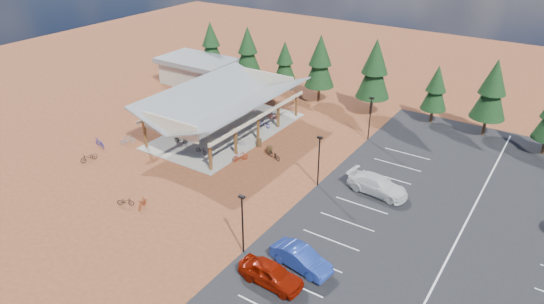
% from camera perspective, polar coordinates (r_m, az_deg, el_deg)
% --- Properties ---
extents(ground, '(140.00, 140.00, 0.00)m').
position_cam_1_polar(ground, '(47.58, -1.08, -3.23)').
color(ground, brown).
rests_on(ground, ground).
extents(asphalt_lot, '(27.00, 44.00, 0.04)m').
position_cam_1_polar(asphalt_lot, '(44.22, 21.72, -8.02)').
color(asphalt_lot, black).
rests_on(asphalt_lot, ground).
extents(concrete_pad, '(10.60, 18.60, 0.10)m').
position_cam_1_polar(concrete_pad, '(57.87, -5.36, 2.54)').
color(concrete_pad, gray).
rests_on(concrete_pad, ground).
extents(bike_pavilion, '(11.65, 19.40, 4.97)m').
position_cam_1_polar(bike_pavilion, '(56.41, -5.53, 6.02)').
color(bike_pavilion, '#5A3419').
rests_on(bike_pavilion, concrete_pad).
extents(outbuilding, '(11.00, 7.00, 3.90)m').
position_cam_1_polar(outbuilding, '(73.51, -8.77, 9.44)').
color(outbuilding, '#ADA593').
rests_on(outbuilding, ground).
extents(lamp_post_0, '(0.50, 0.25, 5.14)m').
position_cam_1_polar(lamp_post_0, '(36.69, -3.50, -8.02)').
color(lamp_post_0, black).
rests_on(lamp_post_0, ground).
extents(lamp_post_1, '(0.50, 0.25, 5.14)m').
position_cam_1_polar(lamp_post_1, '(45.39, 5.54, -0.66)').
color(lamp_post_1, black).
rests_on(lamp_post_1, ground).
extents(lamp_post_2, '(0.50, 0.25, 5.14)m').
position_cam_1_polar(lamp_post_2, '(55.34, 11.47, 4.21)').
color(lamp_post_2, black).
rests_on(lamp_post_2, ground).
extents(trash_bin_0, '(0.60, 0.60, 0.90)m').
position_cam_1_polar(trash_bin_0, '(52.16, -0.32, 0.25)').
color(trash_bin_0, '#402C17').
rests_on(trash_bin_0, ground).
extents(trash_bin_1, '(0.60, 0.60, 0.90)m').
position_cam_1_polar(trash_bin_1, '(53.71, -1.55, 1.08)').
color(trash_bin_1, '#402C17').
rests_on(trash_bin_1, ground).
extents(pine_0, '(3.58, 3.58, 8.35)m').
position_cam_1_polar(pine_0, '(76.37, -7.20, 12.61)').
color(pine_0, '#382314').
rests_on(pine_0, ground).
extents(pine_1, '(3.70, 3.70, 8.63)m').
position_cam_1_polar(pine_1, '(71.55, -2.87, 11.93)').
color(pine_1, '#382314').
rests_on(pine_1, ground).
extents(pine_2, '(3.08, 3.08, 7.18)m').
position_cam_1_polar(pine_2, '(69.24, 1.52, 10.67)').
color(pine_2, '#382314').
rests_on(pine_2, ground).
extents(pine_3, '(3.93, 3.93, 9.17)m').
position_cam_1_polar(pine_3, '(65.02, 5.69, 10.56)').
color(pine_3, '#382314').
rests_on(pine_3, ground).
extents(pine_4, '(4.20, 4.20, 9.79)m').
position_cam_1_polar(pine_4, '(61.56, 11.99, 9.51)').
color(pine_4, '#382314').
rests_on(pine_4, ground).
extents(pine_5, '(3.12, 3.12, 7.26)m').
position_cam_1_polar(pine_5, '(61.58, 18.74, 7.13)').
color(pine_5, '#382314').
rests_on(pine_5, ground).
extents(pine_6, '(3.92, 3.92, 9.12)m').
position_cam_1_polar(pine_6, '(59.82, 24.50, 6.69)').
color(pine_6, '#382314').
rests_on(pine_6, ground).
extents(bike_0, '(1.75, 0.88, 0.88)m').
position_cam_1_polar(bike_0, '(55.14, -10.66, 1.42)').
color(bike_0, black).
rests_on(bike_0, concrete_pad).
extents(bike_1, '(1.70, 0.82, 0.99)m').
position_cam_1_polar(bike_1, '(56.50, -9.88, 2.20)').
color(bike_1, '#9799A0').
rests_on(bike_1, concrete_pad).
extents(bike_2, '(1.55, 0.62, 0.80)m').
position_cam_1_polar(bike_2, '(60.73, -7.29, 4.12)').
color(bike_2, navy).
rests_on(bike_2, concrete_pad).
extents(bike_3, '(1.85, 0.83, 1.07)m').
position_cam_1_polar(bike_3, '(63.18, -2.80, 5.39)').
color(bike_3, maroon).
rests_on(bike_3, concrete_pad).
extents(bike_4, '(1.55, 0.63, 0.79)m').
position_cam_1_polar(bike_4, '(52.54, -8.33, 0.21)').
color(bike_4, black).
rests_on(bike_4, concrete_pad).
extents(bike_5, '(1.64, 0.56, 0.97)m').
position_cam_1_polar(bike_5, '(53.89, -3.85, 1.28)').
color(bike_5, '#919298').
rests_on(bike_5, concrete_pad).
extents(bike_6, '(1.95, 1.09, 0.97)m').
position_cam_1_polar(bike_6, '(58.25, -0.87, 3.40)').
color(bike_6, navy).
rests_on(bike_6, concrete_pad).
extents(bike_7, '(1.63, 0.75, 0.94)m').
position_cam_1_polar(bike_7, '(60.31, 0.14, 4.26)').
color(bike_7, maroon).
rests_on(bike_7, concrete_pad).
extents(bike_8, '(1.02, 1.96, 0.98)m').
position_cam_1_polar(bike_8, '(54.13, -20.74, -0.55)').
color(bike_8, black).
rests_on(bike_8, ground).
extents(bike_9, '(1.27, 1.73, 1.03)m').
position_cam_1_polar(bike_9, '(56.62, -16.61, 1.39)').
color(bike_9, gray).
rests_on(bike_9, ground).
extents(bike_10, '(1.98, 1.01, 0.99)m').
position_cam_1_polar(bike_10, '(56.95, -19.62, 1.05)').
color(bike_10, navy).
rests_on(bike_10, ground).
extents(bike_11, '(0.93, 1.59, 0.92)m').
position_cam_1_polar(bike_11, '(44.66, -15.02, -5.82)').
color(bike_11, maroon).
rests_on(bike_11, ground).
extents(bike_12, '(1.63, 1.24, 0.82)m').
position_cam_1_polar(bike_12, '(45.40, -16.86, -5.57)').
color(bike_12, black).
rests_on(bike_12, ground).
extents(bike_15, '(1.37, 1.72, 1.04)m').
position_cam_1_polar(bike_15, '(50.76, -3.78, -0.53)').
color(bike_15, maroon).
rests_on(bike_15, ground).
extents(bike_16, '(2.03, 1.28, 1.00)m').
position_cam_1_polar(bike_16, '(51.05, 0.24, -0.32)').
color(bike_16, black).
rests_on(bike_16, ground).
extents(car_0, '(4.93, 2.11, 1.66)m').
position_cam_1_polar(car_0, '(35.20, -0.14, -14.12)').
color(car_0, maroon).
rests_on(car_0, asphalt_lot).
extents(car_1, '(5.07, 2.42, 1.60)m').
position_cam_1_polar(car_1, '(36.56, 3.45, -12.38)').
color(car_1, '#203999').
rests_on(car_1, asphalt_lot).
extents(car_3, '(5.96, 2.90, 1.67)m').
position_cam_1_polar(car_3, '(45.99, 12.31, -3.82)').
color(car_3, white).
rests_on(car_3, asphalt_lot).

